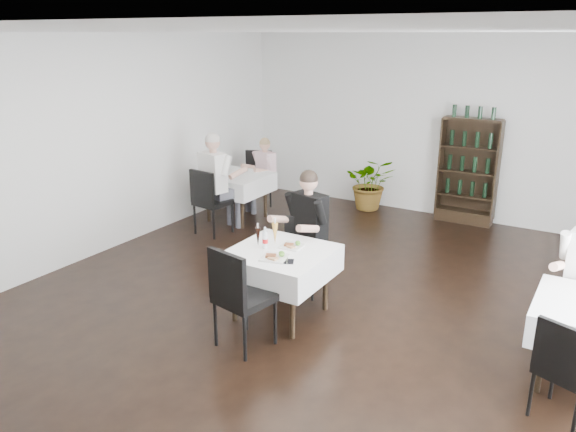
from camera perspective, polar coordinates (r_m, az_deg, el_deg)
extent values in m
plane|color=black|center=(6.22, 1.65, -10.65)|extent=(9.00, 9.00, 0.00)
plane|color=white|center=(5.45, 1.95, 18.20)|extent=(9.00, 9.00, 0.00)
plane|color=white|center=(9.75, 15.00, 8.72)|extent=(7.00, 0.00, 7.00)
plane|color=white|center=(7.92, -21.01, 6.07)|extent=(0.00, 9.00, 9.00)
cube|color=black|center=(9.75, 17.40, 0.01)|extent=(0.90, 0.28, 0.20)
cylinder|color=black|center=(6.11, -5.52, -7.55)|extent=(0.06, 0.06, 0.71)
cylinder|color=black|center=(6.65, -1.78, -5.24)|extent=(0.06, 0.06, 0.71)
cylinder|color=black|center=(5.74, 0.44, -9.21)|extent=(0.06, 0.06, 0.71)
cylinder|color=black|center=(6.32, 3.83, -6.59)|extent=(0.06, 0.06, 0.71)
cube|color=black|center=(6.04, -0.77, -3.86)|extent=(0.85, 0.85, 0.04)
cube|color=white|center=(6.08, -0.77, -4.82)|extent=(1.03, 1.03, 0.30)
cylinder|color=black|center=(9.34, -8.11, 1.54)|extent=(0.06, 0.06, 0.71)
cylinder|color=black|center=(9.85, -5.64, 2.52)|extent=(0.06, 0.06, 0.71)
cylinder|color=black|center=(8.94, -4.71, 0.91)|extent=(0.06, 0.06, 0.71)
cylinder|color=black|center=(9.48, -2.33, 1.96)|extent=(0.06, 0.06, 0.71)
cube|color=black|center=(9.30, -5.27, 3.97)|extent=(0.80, 0.80, 0.04)
cube|color=white|center=(9.33, -5.25, 3.32)|extent=(0.98, 0.98, 0.30)
cylinder|color=black|center=(5.41, 24.37, -12.81)|extent=(0.06, 0.06, 0.71)
cylinder|color=black|center=(6.02, 25.25, -9.75)|extent=(0.06, 0.06, 0.71)
imported|color=#27511B|center=(10.00, 8.39, 3.31)|extent=(1.07, 1.01, 0.94)
cylinder|color=black|center=(6.62, -0.61, -6.76)|extent=(0.03, 0.03, 0.41)
cylinder|color=black|center=(6.94, -0.13, -5.52)|extent=(0.03, 0.03, 0.41)
cylinder|color=black|center=(6.57, 2.52, -6.95)|extent=(0.03, 0.03, 0.41)
cylinder|color=black|center=(6.90, 2.85, -5.70)|extent=(0.03, 0.03, 0.41)
cube|color=black|center=(6.66, 1.17, -4.38)|extent=(0.54, 0.54, 0.06)
cube|color=black|center=(6.75, 1.40, -1.87)|extent=(0.40, 0.20, 0.45)
cylinder|color=black|center=(5.70, -1.31, -10.74)|extent=(0.04, 0.04, 0.48)
cylinder|color=black|center=(5.44, -4.42, -12.29)|extent=(0.04, 0.04, 0.48)
cylinder|color=black|center=(5.96, -4.29, -9.40)|extent=(0.04, 0.04, 0.48)
cylinder|color=black|center=(5.72, -7.37, -10.80)|extent=(0.04, 0.04, 0.48)
cube|color=black|center=(5.57, -4.42, -8.33)|extent=(0.57, 0.57, 0.07)
cube|color=black|center=(5.32, -6.21, -6.36)|extent=(0.48, 0.14, 0.52)
cylinder|color=black|center=(9.74, -4.58, 1.63)|extent=(0.04, 0.04, 0.47)
cylinder|color=black|center=(10.13, -4.07, 2.28)|extent=(0.04, 0.04, 0.47)
cylinder|color=black|center=(9.66, -2.23, 1.53)|extent=(0.04, 0.04, 0.47)
cylinder|color=black|center=(10.05, -1.79, 2.19)|extent=(0.04, 0.04, 0.47)
cube|color=black|center=(9.82, -3.19, 3.40)|extent=(0.61, 0.61, 0.07)
cube|color=black|center=(9.96, -2.97, 5.24)|extent=(0.45, 0.23, 0.51)
cylinder|color=black|center=(8.82, -5.68, -0.18)|extent=(0.04, 0.04, 0.47)
cylinder|color=black|center=(8.54, -7.56, -0.87)|extent=(0.04, 0.04, 0.47)
cylinder|color=black|center=(9.09, -7.58, 0.31)|extent=(0.04, 0.04, 0.47)
cylinder|color=black|center=(8.82, -9.45, -0.34)|extent=(0.04, 0.04, 0.47)
cube|color=black|center=(8.73, -7.64, 1.40)|extent=(0.52, 0.52, 0.07)
cube|color=black|center=(8.51, -8.74, 2.85)|extent=(0.47, 0.10, 0.51)
cylinder|color=black|center=(6.25, 26.36, -10.28)|extent=(0.03, 0.03, 0.43)
cylinder|color=black|center=(6.59, 26.44, -8.83)|extent=(0.03, 0.03, 0.43)
cylinder|color=black|center=(5.05, 27.17, -17.65)|extent=(0.03, 0.03, 0.41)
cylinder|color=black|center=(5.44, 25.32, -14.61)|extent=(0.03, 0.03, 0.41)
cylinder|color=black|center=(5.16, 23.44, -16.23)|extent=(0.03, 0.03, 0.41)
cube|color=black|center=(5.12, 26.57, -13.88)|extent=(0.53, 0.53, 0.06)
cube|color=black|center=(4.85, 25.99, -12.32)|extent=(0.40, 0.19, 0.45)
cube|color=#404048|center=(6.69, 0.37, -3.02)|extent=(0.25, 0.46, 0.14)
cylinder|color=#404048|center=(6.70, -0.76, -6.01)|extent=(0.11, 0.11, 0.50)
cube|color=#404048|center=(6.56, 1.65, -3.48)|extent=(0.25, 0.46, 0.14)
cylinder|color=#404048|center=(6.57, 0.49, -6.53)|extent=(0.11, 0.11, 0.50)
cube|color=black|center=(6.65, 2.20, -0.08)|extent=(0.46, 0.32, 0.57)
cylinder|color=tan|center=(6.62, -0.95, -0.32)|extent=(0.16, 0.33, 0.16)
cylinder|color=tan|center=(6.31, 2.03, -1.29)|extent=(0.16, 0.33, 0.16)
sphere|color=tan|center=(6.51, 2.12, 3.50)|extent=(0.22, 0.22, 0.22)
sphere|color=black|center=(6.50, 2.13, 3.77)|extent=(0.22, 0.22, 0.22)
cube|color=#404048|center=(9.84, -3.35, 3.42)|extent=(0.26, 0.39, 0.12)
cylinder|color=#404048|center=(9.84, -4.10, 1.70)|extent=(0.10, 0.10, 0.44)
cube|color=#404048|center=(9.70, -2.77, 3.21)|extent=(0.26, 0.39, 0.12)
cylinder|color=#404048|center=(9.69, -3.53, 1.46)|extent=(0.10, 0.10, 0.44)
cube|color=silver|center=(9.79, -2.26, 5.13)|extent=(0.40, 0.32, 0.49)
cylinder|color=tan|center=(9.84, -4.10, 5.04)|extent=(0.17, 0.28, 0.14)
cylinder|color=tan|center=(9.50, -2.77, 4.60)|extent=(0.17, 0.28, 0.14)
sphere|color=tan|center=(9.71, -2.38, 7.26)|extent=(0.19, 0.19, 0.19)
sphere|color=olive|center=(9.70, -2.38, 7.41)|extent=(0.19, 0.19, 0.19)
cube|color=#404048|center=(8.79, -6.06, 2.30)|extent=(0.26, 0.48, 0.15)
cylinder|color=#404048|center=(9.01, -5.02, 0.44)|extent=(0.12, 0.12, 0.53)
cube|color=#404048|center=(8.96, -6.94, 2.56)|extent=(0.26, 0.48, 0.15)
cylinder|color=#404048|center=(9.17, -5.90, 0.73)|extent=(0.12, 0.12, 0.53)
cube|color=silver|center=(8.66, -7.66, 4.45)|extent=(0.48, 0.34, 0.60)
cylinder|color=tan|center=(8.65, -5.09, 4.38)|extent=(0.17, 0.35, 0.17)
cylinder|color=tan|center=(9.03, -7.14, 4.90)|extent=(0.17, 0.35, 0.17)
sphere|color=tan|center=(8.58, -7.67, 7.44)|extent=(0.23, 0.23, 0.23)
sphere|color=beige|center=(8.57, -7.68, 7.66)|extent=(0.23, 0.23, 0.23)
cube|color=#404048|center=(6.02, 26.70, -7.48)|extent=(0.20, 0.46, 0.15)
cylinder|color=#404048|center=(6.00, 25.85, -10.99)|extent=(0.12, 0.12, 0.51)
cylinder|color=tan|center=(5.85, 25.67, -4.61)|extent=(0.13, 0.33, 0.16)
cube|color=white|center=(6.12, 0.39, -3.09)|extent=(0.24, 0.24, 0.02)
cube|color=#5C2E1A|center=(6.11, 0.08, -2.93)|extent=(0.11, 0.09, 0.02)
sphere|color=#41751F|center=(6.11, 1.02, -2.77)|extent=(0.06, 0.06, 0.06)
cube|color=#8C5F3F|center=(6.06, 0.28, -3.14)|extent=(0.10, 0.08, 0.02)
cube|color=white|center=(5.81, -1.38, -4.26)|extent=(0.31, 0.31, 0.02)
cube|color=#5C2E1A|center=(5.80, -1.76, -4.06)|extent=(0.13, 0.12, 0.03)
sphere|color=#41751F|center=(5.80, -0.63, -3.87)|extent=(0.06, 0.06, 0.06)
cube|color=#8C5F3F|center=(5.74, -1.54, -4.33)|extent=(0.10, 0.08, 0.02)
cone|color=black|center=(6.13, -3.08, -2.12)|extent=(0.06, 0.06, 0.21)
cylinder|color=silver|center=(6.08, -3.10, -0.96)|extent=(0.02, 0.02, 0.05)
cone|color=#C48A32|center=(6.17, -1.33, -1.80)|extent=(0.07, 0.07, 0.24)
cylinder|color=silver|center=(6.11, -1.34, -0.46)|extent=(0.02, 0.02, 0.06)
cylinder|color=silver|center=(6.06, -2.34, -2.42)|extent=(0.06, 0.06, 0.19)
cylinder|color=#A7090C|center=(6.06, -2.34, -2.55)|extent=(0.06, 0.06, 0.05)
cylinder|color=silver|center=(6.02, -2.35, -1.35)|extent=(0.02, 0.02, 0.05)
cube|color=black|center=(5.73, -0.25, -4.63)|extent=(0.21, 0.19, 0.01)
cylinder|color=silver|center=(5.74, -0.41, -4.51)|extent=(0.09, 0.17, 0.01)
cylinder|color=silver|center=(5.72, -0.09, -4.58)|extent=(0.10, 0.17, 0.01)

